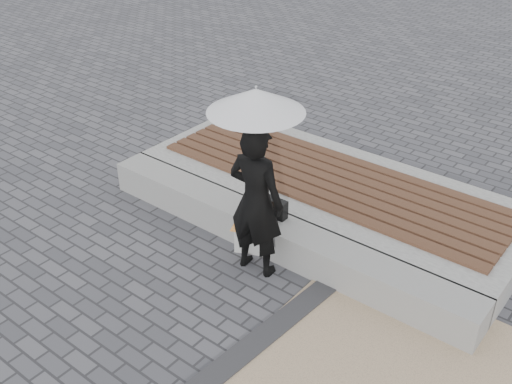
{
  "coord_description": "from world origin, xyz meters",
  "views": [
    {
      "loc": [
        3.41,
        -3.06,
        4.23
      ],
      "look_at": [
        0.06,
        1.18,
        1.0
      ],
      "focal_mm": 42.08,
      "sensor_mm": 36.0,
      "label": 1
    }
  ],
  "objects_px": {
    "parasol": "(256,100)",
    "seating_ledge": "(274,234)",
    "canvas_tote": "(250,238)",
    "woman": "(256,201)",
    "handbag": "(274,207)"
  },
  "relations": [
    {
      "from": "parasol",
      "to": "seating_ledge",
      "type": "bearing_deg",
      "value": 98.26
    },
    {
      "from": "seating_ledge",
      "to": "canvas_tote",
      "type": "xyz_separation_m",
      "value": [
        -0.19,
        -0.22,
        -0.02
      ]
    },
    {
      "from": "woman",
      "to": "canvas_tote",
      "type": "relative_size",
      "value": 4.95
    },
    {
      "from": "woman",
      "to": "parasol",
      "type": "height_order",
      "value": "parasol"
    },
    {
      "from": "handbag",
      "to": "canvas_tote",
      "type": "height_order",
      "value": "handbag"
    },
    {
      "from": "parasol",
      "to": "handbag",
      "type": "relative_size",
      "value": 3.86
    },
    {
      "from": "canvas_tote",
      "to": "parasol",
      "type": "bearing_deg",
      "value": -63.09
    },
    {
      "from": "woman",
      "to": "canvas_tote",
      "type": "xyz_separation_m",
      "value": [
        -0.25,
        0.2,
        -0.7
      ]
    },
    {
      "from": "woman",
      "to": "seating_ledge",
      "type": "bearing_deg",
      "value": -87.34
    },
    {
      "from": "seating_ledge",
      "to": "woman",
      "type": "distance_m",
      "value": 0.81
    },
    {
      "from": "seating_ledge",
      "to": "handbag",
      "type": "xyz_separation_m",
      "value": [
        -0.06,
        0.07,
        0.31
      ]
    },
    {
      "from": "parasol",
      "to": "canvas_tote",
      "type": "height_order",
      "value": "parasol"
    },
    {
      "from": "canvas_tote",
      "to": "woman",
      "type": "bearing_deg",
      "value": -63.09
    },
    {
      "from": "seating_ledge",
      "to": "woman",
      "type": "height_order",
      "value": "woman"
    },
    {
      "from": "woman",
      "to": "parasol",
      "type": "bearing_deg",
      "value": -5.61
    }
  ]
}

